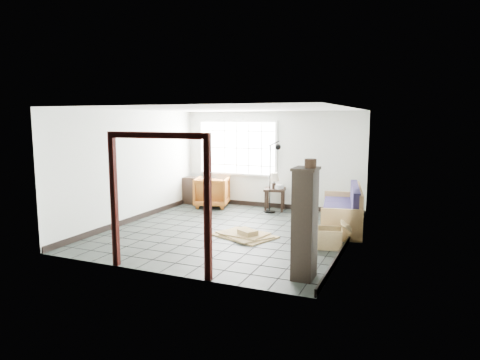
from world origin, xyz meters
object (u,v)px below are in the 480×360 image
at_px(armchair, 212,190).
at_px(futon_sofa, 345,213).
at_px(side_table, 275,192).
at_px(tall_shelf, 305,223).

bearing_deg(armchair, futon_sofa, 149.11).
height_order(side_table, tall_shelf, tall_shelf).
height_order(armchair, side_table, armchair).
bearing_deg(armchair, tall_shelf, 114.75).
bearing_deg(tall_shelf, side_table, 113.32).
relative_size(futon_sofa, tall_shelf, 1.34).
relative_size(armchair, side_table, 1.43).
relative_size(futon_sofa, armchair, 2.50).
relative_size(side_table, tall_shelf, 0.37).
xyz_separation_m(futon_sofa, tall_shelf, (-0.07, -3.27, 0.51)).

